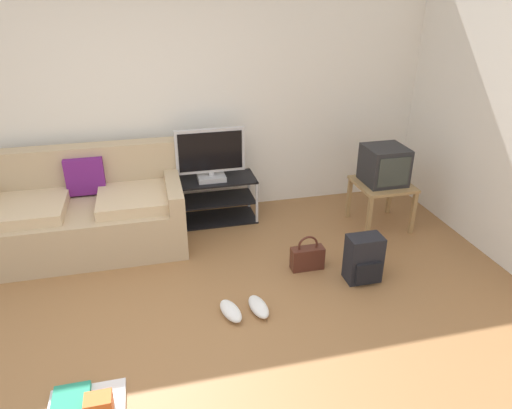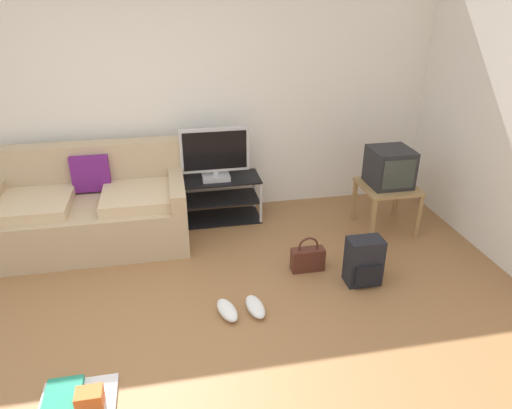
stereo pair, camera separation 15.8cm
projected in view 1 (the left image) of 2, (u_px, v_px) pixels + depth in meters
The scene contains 11 objects.
ground_plane at pixel (175, 370), 3.12m from camera, with size 9.00×9.80×0.02m, color olive.
wall_back at pixel (145, 91), 4.67m from camera, with size 9.00×0.10×2.70m, color silver.
couch at pixel (86, 213), 4.46m from camera, with size 1.83×0.94×0.91m.
tv_stand at pixel (212, 200), 4.97m from camera, with size 0.92×0.41×0.48m.
flat_tv at pixel (210, 155), 4.72m from camera, with size 0.71×0.22×0.55m.
side_table at pixel (382, 189), 4.79m from camera, with size 0.55×0.55×0.48m.
crt_tv at pixel (384, 165), 4.69m from camera, with size 0.40×0.41×0.38m.
backpack at pixel (364, 259), 3.97m from camera, with size 0.29×0.26×0.42m.
handbag at pixel (307, 257), 4.16m from camera, with size 0.29×0.12×0.33m.
sneakers_pair at pixel (245, 309), 3.62m from camera, with size 0.41×0.31×0.09m.
floor_tray at pixel (85, 407), 2.80m from camera, with size 0.46×0.37×0.14m.
Camera 1 is at (-0.02, -2.39, 2.35)m, focal length 32.59 mm.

